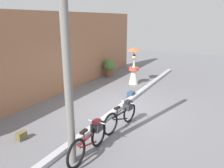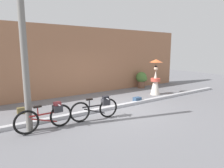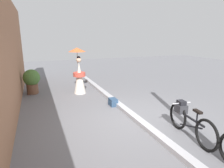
% 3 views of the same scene
% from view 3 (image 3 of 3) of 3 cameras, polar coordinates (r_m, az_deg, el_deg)
% --- Properties ---
extents(ground_plane, '(30.00, 30.00, 0.00)m').
position_cam_3_polar(ground_plane, '(5.45, 7.25, -10.76)').
color(ground_plane, slate).
extents(sidewalk_curb, '(14.00, 0.20, 0.12)m').
position_cam_3_polar(sidewalk_curb, '(5.43, 7.27, -10.19)').
color(sidewalk_curb, '#B2B2B7').
rests_on(sidewalk_curb, ground_plane).
extents(bicycle_near_officer, '(1.68, 0.48, 0.77)m').
position_cam_3_polar(bicycle_near_officer, '(4.81, 21.76, -9.90)').
color(bicycle_near_officer, black).
rests_on(bicycle_near_officer, ground_plane).
extents(person_with_parasol, '(0.69, 0.69, 1.85)m').
position_cam_3_polar(person_with_parasol, '(7.84, -9.79, 3.49)').
color(person_with_parasol, silver).
rests_on(person_with_parasol, ground_plane).
extents(potted_plant_by_door, '(0.68, 0.66, 0.99)m').
position_cam_3_polar(potted_plant_by_door, '(8.41, -22.68, 1.15)').
color(potted_plant_by_door, brown).
rests_on(potted_plant_by_door, ground_plane).
extents(backpack_spare, '(0.34, 0.23, 0.25)m').
position_cam_3_polar(backpack_spare, '(6.48, 0.39, -5.35)').
color(backpack_spare, navy).
rests_on(backpack_spare, ground_plane).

